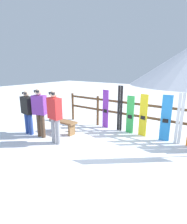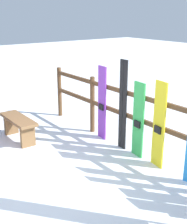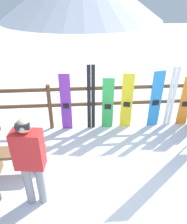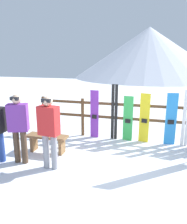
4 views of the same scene
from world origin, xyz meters
The scene contains 12 objects.
ground_plane centered at (0.00, 0.00, 0.00)m, with size 40.00×40.00×0.00m, color white.
fence centered at (0.00, 1.98, 0.73)m, with size 5.63×0.10×1.23m.
bench centered at (-1.90, 0.48, 0.34)m, with size 1.11×0.36×0.48m.
person_purple centered at (-2.25, -0.23, 0.97)m, with size 0.51×0.38×1.68m.
person_red centered at (-1.43, -0.31, 0.98)m, with size 0.48×0.30×1.70m.
person_black centered at (-2.84, -0.30, 0.90)m, with size 0.49×0.30×1.58m.
snowboard_purple centered at (-0.97, 1.92, 0.75)m, with size 0.27×0.07×1.52m.
ski_pair_black centered at (-0.34, 1.92, 0.86)m, with size 0.19×0.02×1.72m.
snowboard_green centered at (0.08, 1.92, 0.69)m, with size 0.29×0.08×1.38m.
snowboard_yellow centered at (0.56, 1.92, 0.74)m, with size 0.29×0.09×1.49m.
snowboard_blue centered at (1.31, 1.92, 0.76)m, with size 0.31×0.10×1.53m.
ski_pair_white centered at (1.71, 1.92, 0.81)m, with size 0.19×0.02×1.63m.
Camera 1 is at (2.55, -3.82, 2.36)m, focal length 28.00 mm.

